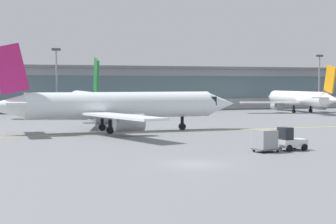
{
  "coord_description": "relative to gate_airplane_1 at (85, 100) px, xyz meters",
  "views": [
    {
      "loc": [
        -15.57,
        -37.84,
        6.14
      ],
      "look_at": [
        3.62,
        16.27,
        3.0
      ],
      "focal_mm": 58.72,
      "sensor_mm": 36.0,
      "label": 1
    }
  ],
  "objects": [
    {
      "name": "ground_plane",
      "position": [
        -2.55,
        -55.81,
        -2.97
      ],
      "size": [
        400.0,
        400.0,
        0.0
      ],
      "primitive_type": "plane",
      "color": "slate"
    },
    {
      "name": "taxiway_centreline_stripe",
      "position": [
        -0.99,
        -29.95,
        -2.96
      ],
      "size": [
        110.0,
        1.04,
        0.01
      ],
      "primitive_type": "cube",
      "rotation": [
        0.0,
        0.0,
        -0.01
      ],
      "color": "yellow",
      "rests_on": "ground_plane"
    },
    {
      "name": "terminal_concourse",
      "position": [
        -2.55,
        24.68,
        1.95
      ],
      "size": [
        184.71,
        11.0,
        9.6
      ],
      "color": "#B2B7BC",
      "rests_on": "ground_plane"
    },
    {
      "name": "gate_airplane_1",
      "position": [
        0.0,
        0.0,
        0.0
      ],
      "size": [
        27.74,
        29.85,
        9.89
      ],
      "rotation": [
        0.0,
        0.0,
        1.52
      ],
      "color": "silver",
      "rests_on": "ground_plane"
    },
    {
      "name": "gate_airplane_2",
      "position": [
        44.13,
        2.28,
        -0.17
      ],
      "size": [
        26.12,
        28.12,
        9.31
      ],
      "rotation": [
        0.0,
        0.0,
        1.51
      ],
      "color": "white",
      "rests_on": "ground_plane"
    },
    {
      "name": "taxiing_regional_jet",
      "position": [
        -1.41,
        -27.95,
        0.24
      ],
      "size": [
        32.13,
        29.98,
        10.68
      ],
      "rotation": [
        0.0,
        0.0,
        -0.01
      ],
      "color": "white",
      "rests_on": "ground_plane"
    },
    {
      "name": "baggage_tug",
      "position": [
        8.6,
        -51.08,
        -2.07
      ],
      "size": [
        2.76,
        1.9,
        2.1
      ],
      "rotation": [
        0.0,
        0.0,
        0.13
      ],
      "color": "silver",
      "rests_on": "ground_plane"
    },
    {
      "name": "cargo_dolly_lead",
      "position": [
        5.94,
        -51.43,
        -1.91
      ],
      "size": [
        2.29,
        1.86,
        1.94
      ],
      "rotation": [
        0.0,
        0.0,
        0.13
      ],
      "color": "#595B60",
      "rests_on": "ground_plane"
    },
    {
      "name": "apron_light_mast_1",
      "position": [
        -2.46,
        17.23,
        4.15
      ],
      "size": [
        1.8,
        0.36,
        12.88
      ],
      "color": "gray",
      "rests_on": "ground_plane"
    },
    {
      "name": "apron_light_mast_2",
      "position": [
        58.25,
        15.73,
        3.97
      ],
      "size": [
        1.8,
        0.36,
        12.53
      ],
      "color": "gray",
      "rests_on": "ground_plane"
    }
  ]
}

